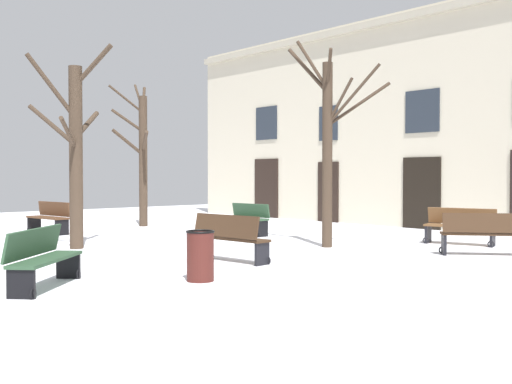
{
  "coord_description": "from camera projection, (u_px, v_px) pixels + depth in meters",
  "views": [
    {
      "loc": [
        11.02,
        -8.26,
        1.73
      ],
      "look_at": [
        0.0,
        1.78,
        1.33
      ],
      "focal_mm": 42.19,
      "sensor_mm": 36.0,
      "label": 1
    }
  ],
  "objects": [
    {
      "name": "ground_plane",
      "position": [
        199.0,
        251.0,
        13.75
      ],
      "size": [
        35.66,
        35.66,
        0.0
      ],
      "primitive_type": "plane",
      "color": "white"
    },
    {
      "name": "building_facade",
      "position": [
        420.0,
        118.0,
        19.77
      ],
      "size": [
        22.29,
        0.6,
        7.22
      ],
      "color": "beige",
      "rests_on": "ground"
    },
    {
      "name": "tree_center",
      "position": [
        142.0,
        155.0,
        20.53
      ],
      "size": [
        1.88,
        1.55,
        4.95
      ],
      "color": "#423326",
      "rests_on": "ground"
    },
    {
      "name": "tree_right_of_center",
      "position": [
        328.0,
        142.0,
        14.5
      ],
      "size": [
        2.44,
        1.61,
        5.07
      ],
      "color": "#423326",
      "rests_on": "ground"
    },
    {
      "name": "tree_near_facade",
      "position": [
        75.0,
        149.0,
        14.22
      ],
      "size": [
        1.84,
        2.17,
        4.8
      ],
      "color": "#423326",
      "rests_on": "ground"
    },
    {
      "name": "litter_bin",
      "position": [
        200.0,
        256.0,
        9.86
      ],
      "size": [
        0.48,
        0.48,
        0.83
      ],
      "color": "#4C1E19",
      "rests_on": "ground"
    },
    {
      "name": "bench_facing_shops",
      "position": [
        43.0,
        257.0,
        9.25
      ],
      "size": [
        1.58,
        1.65,
        0.93
      ],
      "rotation": [
        0.0,
        0.0,
        2.32
      ],
      "color": "#2D4C33",
      "rests_on": "ground"
    },
    {
      "name": "bench_near_center_tree",
      "position": [
        486.0,
        233.0,
        12.97
      ],
      "size": [
        1.74,
        1.55,
        0.93
      ],
      "rotation": [
        0.0,
        0.0,
        3.83
      ],
      "color": "#3D2819",
      "rests_on": "ground"
    },
    {
      "name": "bench_by_litter_bin",
      "position": [
        460.0,
        226.0,
        15.09
      ],
      "size": [
        1.79,
        0.93,
        0.92
      ],
      "rotation": [
        0.0,
        0.0,
        0.26
      ],
      "color": "brown",
      "rests_on": "ground"
    },
    {
      "name": "bench_near_lamp",
      "position": [
        49.0,
        217.0,
        17.99
      ],
      "size": [
        1.77,
        0.68,
        0.95
      ],
      "rotation": [
        0.0,
        0.0,
        0.11
      ],
      "color": "#51331E",
      "rests_on": "ground"
    },
    {
      "name": "bench_back_to_back_right",
      "position": [
        230.0,
        237.0,
        12.1
      ],
      "size": [
        1.81,
        0.6,
        0.96
      ],
      "rotation": [
        0.0,
        0.0,
        3.22
      ],
      "color": "#3D2819",
      "rests_on": "ground"
    },
    {
      "name": "bench_back_to_back_left",
      "position": [
        247.0,
        219.0,
        17.53
      ],
      "size": [
        1.57,
        0.53,
        0.92
      ],
      "rotation": [
        0.0,
        0.0,
        0.03
      ],
      "color": "#2D4C33",
      "rests_on": "ground"
    }
  ]
}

